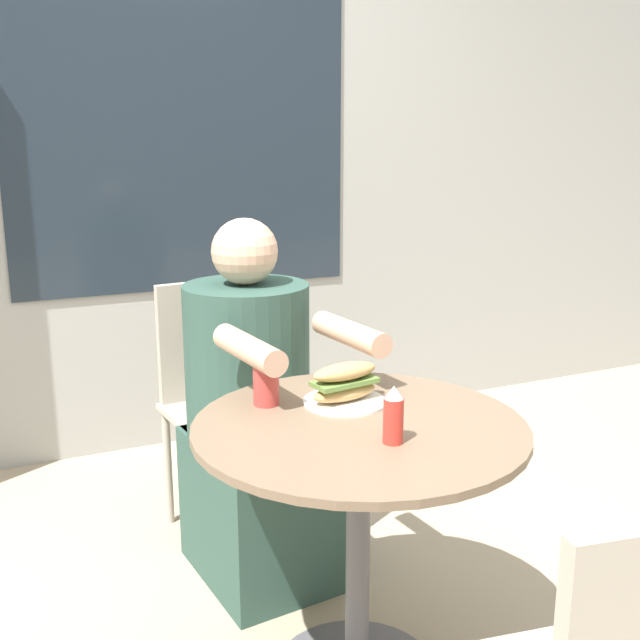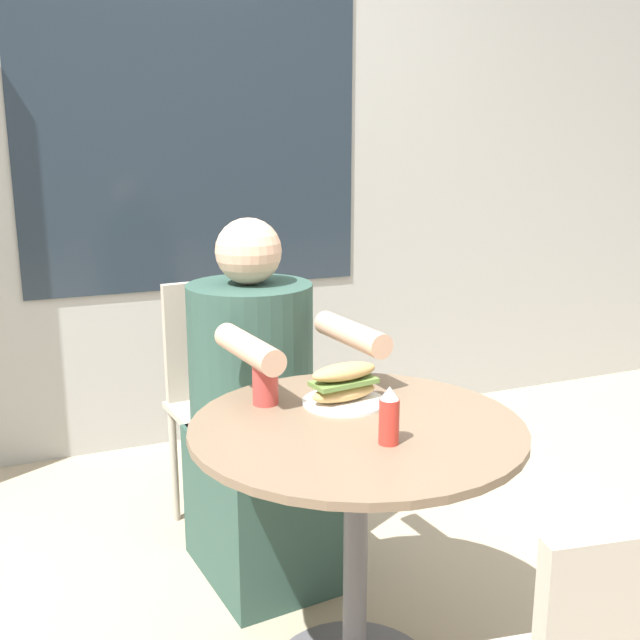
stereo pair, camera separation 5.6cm
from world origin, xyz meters
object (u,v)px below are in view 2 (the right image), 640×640
cafe_table (356,494)px  seated_diner (258,428)px  diner_chair (222,382)px  sandwich_on_plate (344,386)px  drink_cup (265,382)px  condiment_bottle (389,416)px

cafe_table → seated_diner: 0.60m
diner_chair → sandwich_on_plate: size_ratio=4.13×
diner_chair → sandwich_on_plate: diner_chair is taller
drink_cup → condiment_bottle: bearing=-64.4°
drink_cup → sandwich_on_plate: bearing=-22.0°
cafe_table → drink_cup: drink_cup is taller
cafe_table → condiment_bottle: (0.01, -0.13, 0.24)m
seated_diner → drink_cup: (-0.10, -0.38, 0.28)m
sandwich_on_plate → drink_cup: bearing=158.0°
seated_diner → diner_chair: bearing=-93.6°
diner_chair → cafe_table: bearing=88.2°
diner_chair → drink_cup: 0.78m
diner_chair → drink_cup: diner_chair is taller
sandwich_on_plate → drink_cup: drink_cup is taller
sandwich_on_plate → drink_cup: 0.20m
cafe_table → sandwich_on_plate: (0.03, 0.14, 0.23)m
seated_diner → condiment_bottle: size_ratio=8.59×
diner_chair → seated_diner: size_ratio=0.77×
sandwich_on_plate → cafe_table: bearing=-102.0°
diner_chair → seated_diner: bearing=86.4°
cafe_table → condiment_bottle: 0.28m
cafe_table → seated_diner: seated_diner is taller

